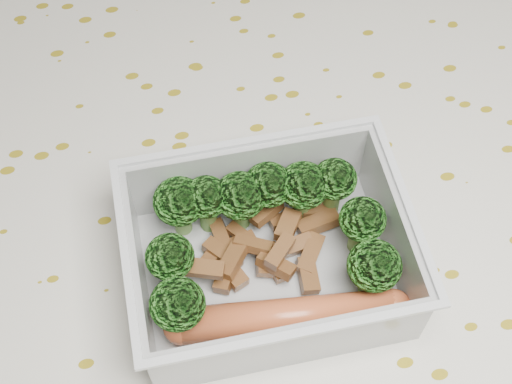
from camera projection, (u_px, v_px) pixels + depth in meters
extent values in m
cube|color=brown|center=(242.00, 233.00, 0.48)|extent=(1.40, 0.90, 0.04)
cube|color=silver|center=(241.00, 216.00, 0.46)|extent=(1.46, 0.96, 0.01)
cube|color=silver|center=(268.00, 273.00, 0.43)|extent=(0.15, 0.12, 0.00)
cube|color=silver|center=(249.00, 172.00, 0.44)|extent=(0.15, 0.01, 0.05)
cube|color=silver|center=(292.00, 345.00, 0.38)|extent=(0.15, 0.01, 0.05)
cube|color=silver|center=(393.00, 229.00, 0.42)|extent=(0.01, 0.11, 0.05)
cube|color=silver|center=(140.00, 277.00, 0.40)|extent=(0.01, 0.11, 0.05)
cube|color=silver|center=(247.00, 141.00, 0.42)|extent=(0.16, 0.01, 0.00)
cube|color=silver|center=(296.00, 334.00, 0.35)|extent=(0.16, 0.01, 0.00)
cube|color=silver|center=(408.00, 204.00, 0.39)|extent=(0.01, 0.12, 0.00)
cube|color=silver|center=(125.00, 257.00, 0.38)|extent=(0.01, 0.12, 0.00)
cylinder|color=#608C3F|center=(182.00, 220.00, 0.44)|extent=(0.01, 0.01, 0.02)
ellipsoid|color=#3B8527|center=(179.00, 201.00, 0.42)|extent=(0.03, 0.03, 0.03)
cylinder|color=#608C3F|center=(208.00, 215.00, 0.44)|extent=(0.01, 0.01, 0.02)
ellipsoid|color=#3B8527|center=(206.00, 197.00, 0.42)|extent=(0.03, 0.03, 0.02)
cylinder|color=#608C3F|center=(241.00, 214.00, 0.44)|extent=(0.01, 0.01, 0.02)
ellipsoid|color=#3B8527|center=(240.00, 196.00, 0.42)|extent=(0.03, 0.03, 0.03)
cylinder|color=#608C3F|center=(268.00, 203.00, 0.44)|extent=(0.01, 0.01, 0.02)
ellipsoid|color=#3B8527|center=(268.00, 185.00, 0.42)|extent=(0.03, 0.03, 0.02)
cylinder|color=#608C3F|center=(302.00, 204.00, 0.44)|extent=(0.01, 0.01, 0.02)
ellipsoid|color=#3B8527|center=(304.00, 185.00, 0.42)|extent=(0.03, 0.03, 0.03)
cylinder|color=#608C3F|center=(332.00, 198.00, 0.44)|extent=(0.01, 0.01, 0.02)
ellipsoid|color=#3B8527|center=(335.00, 179.00, 0.42)|extent=(0.03, 0.03, 0.02)
cylinder|color=#608C3F|center=(174.00, 273.00, 0.42)|extent=(0.01, 0.01, 0.02)
ellipsoid|color=#3B8527|center=(170.00, 257.00, 0.40)|extent=(0.03, 0.03, 0.02)
cylinder|color=#608C3F|center=(358.00, 237.00, 0.43)|extent=(0.01, 0.01, 0.02)
ellipsoid|color=#3B8527|center=(363.00, 219.00, 0.41)|extent=(0.03, 0.03, 0.02)
cylinder|color=#608C3F|center=(181.00, 319.00, 0.40)|extent=(0.01, 0.01, 0.02)
ellipsoid|color=#3B8527|center=(177.00, 304.00, 0.38)|extent=(0.03, 0.03, 0.03)
cylinder|color=#608C3F|center=(369.00, 282.00, 0.41)|extent=(0.01, 0.01, 0.02)
ellipsoid|color=#3B8527|center=(374.00, 266.00, 0.40)|extent=(0.03, 0.03, 0.03)
cube|color=brown|center=(232.00, 261.00, 0.42)|extent=(0.02, 0.02, 0.01)
cube|color=brown|center=(285.00, 219.00, 0.44)|extent=(0.02, 0.01, 0.01)
cube|color=brown|center=(226.00, 273.00, 0.42)|extent=(0.02, 0.03, 0.01)
cube|color=brown|center=(212.00, 257.00, 0.43)|extent=(0.03, 0.02, 0.01)
cube|color=brown|center=(276.00, 265.00, 0.42)|extent=(0.02, 0.02, 0.01)
cube|color=brown|center=(318.00, 223.00, 0.44)|extent=(0.03, 0.02, 0.01)
cube|color=brown|center=(223.00, 239.00, 0.43)|extent=(0.01, 0.03, 0.01)
cube|color=brown|center=(276.00, 262.00, 0.43)|extent=(0.02, 0.03, 0.01)
cube|color=brown|center=(223.00, 255.00, 0.43)|extent=(0.02, 0.03, 0.01)
cube|color=brown|center=(242.00, 245.00, 0.43)|extent=(0.02, 0.02, 0.01)
cube|color=brown|center=(253.00, 245.00, 0.42)|extent=(0.02, 0.02, 0.01)
cube|color=brown|center=(280.00, 251.00, 0.41)|extent=(0.02, 0.02, 0.01)
cube|color=brown|center=(266.00, 212.00, 0.43)|extent=(0.02, 0.02, 0.01)
cube|color=brown|center=(266.00, 259.00, 0.43)|extent=(0.02, 0.02, 0.01)
cube|color=brown|center=(233.00, 274.00, 0.42)|extent=(0.02, 0.02, 0.01)
cube|color=brown|center=(240.00, 235.00, 0.44)|extent=(0.02, 0.02, 0.01)
cube|color=brown|center=(311.00, 253.00, 0.43)|extent=(0.02, 0.03, 0.01)
cube|color=brown|center=(308.00, 275.00, 0.42)|extent=(0.01, 0.02, 0.01)
cube|color=brown|center=(288.00, 226.00, 0.43)|extent=(0.02, 0.02, 0.01)
cube|color=brown|center=(294.00, 246.00, 0.43)|extent=(0.02, 0.01, 0.01)
cube|color=brown|center=(319.00, 211.00, 0.45)|extent=(0.02, 0.01, 0.01)
cube|color=brown|center=(200.00, 268.00, 0.41)|extent=(0.03, 0.02, 0.01)
cylinder|color=#CC5C31|center=(288.00, 317.00, 0.40)|extent=(0.12, 0.04, 0.02)
sphere|color=#CC5C31|center=(393.00, 307.00, 0.40)|extent=(0.02, 0.02, 0.02)
sphere|color=#CC5C31|center=(182.00, 326.00, 0.40)|extent=(0.02, 0.02, 0.02)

